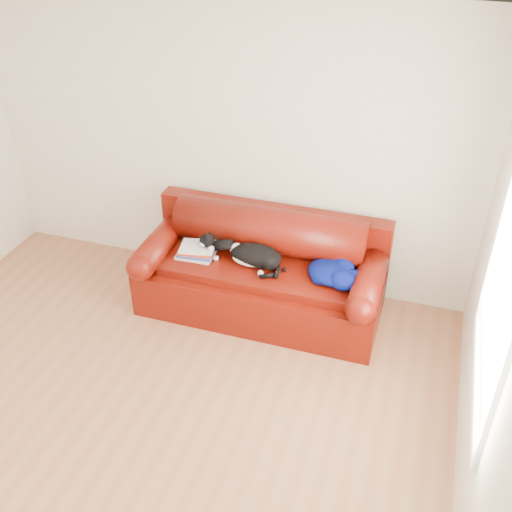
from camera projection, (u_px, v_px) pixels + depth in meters
The scene contains 7 objects.
ground at pixel (134, 417), 4.37m from camera, with size 4.50×4.50×0.00m, color #93593A.
room_shell at pixel (122, 222), 3.42m from camera, with size 4.52×4.02×2.61m.
sofa_base at pixel (261, 287), 5.29m from camera, with size 2.10×0.90×0.50m.
sofa_back at pixel (269, 244), 5.32m from camera, with size 2.10×1.01×0.88m.
book_stack at pixel (197, 250), 5.21m from camera, with size 0.33×0.27×0.10m.
cat at pixel (254, 256), 5.07m from camera, with size 0.61×0.37×0.23m.
blanket at pixel (333, 272), 4.92m from camera, with size 0.51×0.50×0.15m.
Camera 1 is at (1.76, -2.56, 3.41)m, focal length 42.00 mm.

